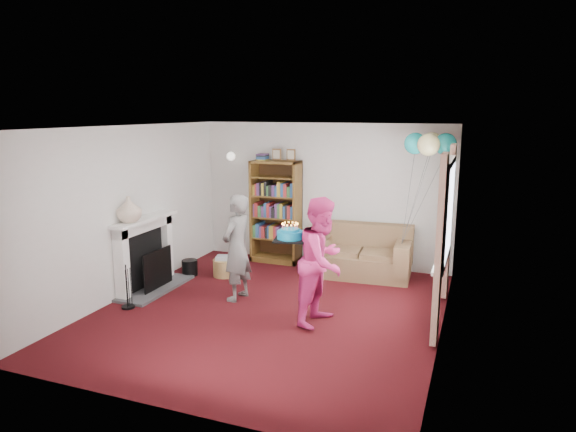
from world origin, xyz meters
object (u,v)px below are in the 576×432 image
at_px(birthday_cake, 290,235).
at_px(bookcase, 276,212).
at_px(person_magenta, 322,261).
at_px(person_striped, 237,248).
at_px(sofa, 363,256).

bearing_deg(birthday_cake, bookcase, 115.77).
bearing_deg(bookcase, birthday_cake, -64.23).
bearing_deg(person_magenta, person_striped, 86.04).
distance_m(bookcase, person_striped, 2.02).
height_order(bookcase, person_magenta, bookcase).
bearing_deg(sofa, bookcase, 168.08).
relative_size(bookcase, person_magenta, 1.24).
bearing_deg(person_magenta, sofa, 9.20).
relative_size(sofa, person_striped, 1.02).
relative_size(sofa, person_magenta, 0.96).
height_order(sofa, birthday_cake, birthday_cake).
bearing_deg(person_striped, bookcase, -166.56).
distance_m(bookcase, birthday_cake, 2.70).
xyz_separation_m(bookcase, person_magenta, (1.60, -2.37, -0.08)).
xyz_separation_m(person_striped, person_magenta, (1.40, -0.36, 0.05)).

